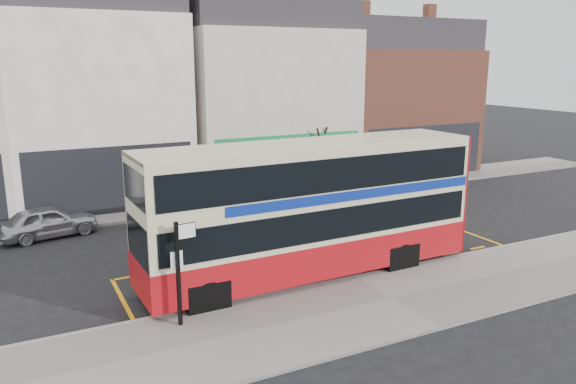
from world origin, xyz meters
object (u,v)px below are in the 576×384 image
bus_stop_post (180,263)px  car_white (392,178)px  double_decker_bus (311,208)px  car_grey (275,195)px  street_tree_right (313,135)px  car_silver (48,222)px

bus_stop_post → car_white: size_ratio=0.60×
double_decker_bus → car_grey: size_ratio=2.67×
car_white → street_tree_right: bearing=44.8°
car_silver → car_white: bearing=-100.2°
double_decker_bus → bus_stop_post: size_ratio=3.97×
car_white → street_tree_right: street_tree_right is taller
car_grey → double_decker_bus: bearing=149.2°
street_tree_right → double_decker_bus: bearing=-119.7°
double_decker_bus → car_silver: size_ratio=2.96×
car_grey → car_white: size_ratio=0.89×
bus_stop_post → street_tree_right: (10.96, 12.49, 1.20)m
street_tree_right → car_silver: bearing=-170.1°
car_silver → car_grey: bearing=-103.1°
car_silver → street_tree_right: size_ratio=0.84×
car_silver → street_tree_right: (13.47, 2.34, 2.40)m
car_silver → car_white: size_ratio=0.80×
double_decker_bus → street_tree_right: size_ratio=2.49×
bus_stop_post → street_tree_right: size_ratio=0.63×
car_grey → car_white: 7.36m
double_decker_bus → street_tree_right: (6.13, 10.75, 0.72)m
car_grey → street_tree_right: street_tree_right is taller
car_silver → car_grey: 9.98m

